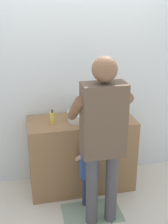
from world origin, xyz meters
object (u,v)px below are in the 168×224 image
Objects in this scene: soap_bottle at (52,118)px; adult_parent at (103,130)px; child_toddler at (89,167)px; toothbrush_cup at (111,112)px.

adult_parent is (0.40, -0.63, 0.09)m from soap_bottle.
adult_parent reaches higher than child_toddler.
adult_parent reaches higher than soap_bottle.
toothbrush_cup reaches higher than soap_bottle.
soap_bottle is at bearing 133.01° from child_toddler.
soap_bottle is 0.20× the size of child_toddler.
soap_bottle is 0.68m from child_toddler.
toothbrush_cup is at bearing 6.46° from soap_bottle.
child_toddler is at bearing -46.99° from soap_bottle.
adult_parent is (0.07, -0.27, 0.56)m from child_toddler.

